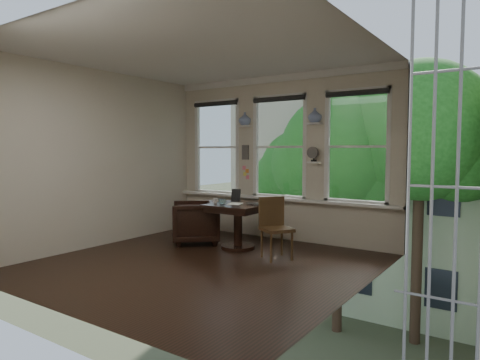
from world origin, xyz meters
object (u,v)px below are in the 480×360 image
Objects in this scene: laptop at (252,204)px; mug at (215,201)px; table at (238,226)px; armchair_left at (196,222)px; side_chair_right at (277,229)px.

laptop is 3.21× the size of mug.
armchair_left is at bearing -175.57° from table.
side_chair_right is at bearing -14.54° from table.
table is at bearing 110.25° from side_chair_right.
table is 0.46m from laptop.
armchair_left is 1.74m from side_chair_right.
mug is (-0.62, -0.16, 0.03)m from laptop.
armchair_left is 0.65m from mug.
mug is at bearing -160.46° from table.
table is 0.90m from side_chair_right.
table is 3.08× the size of laptop.
mug is at bearing 41.66° from armchair_left.
armchair_left is 8.96× the size of mug.
side_chair_right reaches higher than mug.
armchair_left is (-0.86, -0.07, -0.00)m from table.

